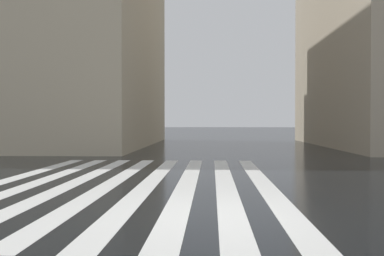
% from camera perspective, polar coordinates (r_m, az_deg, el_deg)
% --- Properties ---
extents(ground_plane, '(220.00, 220.00, 0.00)m').
position_cam_1_polar(ground_plane, '(7.89, 2.98, -11.12)').
color(ground_plane, black).
extents(zebra_crossing, '(13.00, 7.50, 0.01)m').
position_cam_1_polar(zebra_crossing, '(12.03, -7.79, -6.94)').
color(zebra_crossing, silver).
rests_on(zebra_crossing, ground_plane).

